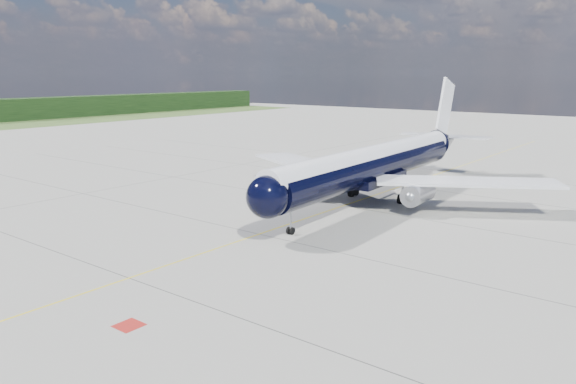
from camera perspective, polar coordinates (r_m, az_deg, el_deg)
name	(u,v)px	position (r m, az deg, el deg)	size (l,w,h in m)	color
ground	(365,198)	(70.01, 7.85, -0.65)	(320.00, 320.00, 0.00)	#98968D
taxiway_centerline	(343,206)	(65.85, 5.64, -1.40)	(0.16, 160.00, 0.01)	yellow
red_marking	(129,325)	(36.76, -15.85, -12.90)	(1.60, 1.60, 0.01)	maroon
main_airliner	(378,163)	(68.70, 9.11, 2.93)	(41.57, 50.65, 14.63)	black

